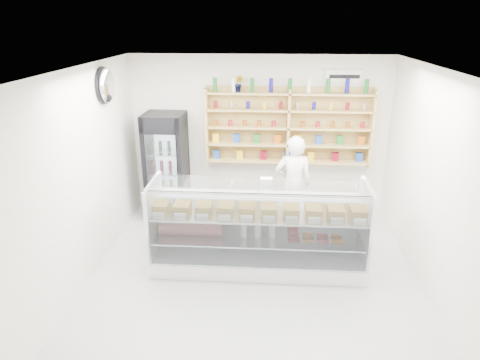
{
  "coord_description": "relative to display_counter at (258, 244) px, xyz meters",
  "views": [
    {
      "loc": [
        0.16,
        -4.87,
        3.36
      ],
      "look_at": [
        -0.23,
        0.9,
        1.16
      ],
      "focal_mm": 32.0,
      "sensor_mm": 36.0,
      "label": 1
    }
  ],
  "objects": [
    {
      "name": "display_counter",
      "position": [
        0.0,
        0.0,
        0.0
      ],
      "size": [
        2.96,
        0.88,
        1.29
      ],
      "color": "white",
      "rests_on": "floor"
    },
    {
      "name": "room",
      "position": [
        -0.05,
        -0.47,
        1.04
      ],
      "size": [
        5.0,
        5.0,
        5.0
      ],
      "color": "#A7A7AC",
      "rests_on": "ground"
    },
    {
      "name": "shop_worker",
      "position": [
        0.53,
        1.17,
        0.46
      ],
      "size": [
        0.62,
        0.43,
        1.64
      ],
      "primitive_type": "imported",
      "rotation": [
        0.0,
        0.0,
        3.2
      ],
      "color": "white",
      "rests_on": "floor"
    },
    {
      "name": "potted_plant",
      "position": [
        -0.4,
        1.87,
        1.98
      ],
      "size": [
        0.17,
        0.15,
        0.28
      ],
      "primitive_type": "imported",
      "rotation": [
        0.0,
        0.0,
        -0.19
      ],
      "color": "#1E6626",
      "rests_on": "wall_shelving"
    },
    {
      "name": "drinks_cooler",
      "position": [
        -1.64,
        1.58,
        0.58
      ],
      "size": [
        0.69,
        0.67,
        1.87
      ],
      "rotation": [
        0.0,
        0.0,
        -0.02
      ],
      "color": "black",
      "rests_on": "floor"
    },
    {
      "name": "wall_sign",
      "position": [
        1.35,
        2.0,
        2.09
      ],
      "size": [
        0.62,
        0.03,
        0.2
      ],
      "primitive_type": "cube",
      "color": "white",
      "rests_on": "back_wall"
    },
    {
      "name": "security_mirror",
      "position": [
        -2.22,
        0.73,
        2.09
      ],
      "size": [
        0.15,
        0.5,
        0.5
      ],
      "primitive_type": "ellipsoid",
      "color": "silver",
      "rests_on": "left_wall"
    },
    {
      "name": "wall_shelving",
      "position": [
        0.45,
        1.87,
        1.24
      ],
      "size": [
        2.84,
        0.28,
        1.33
      ],
      "color": "tan",
      "rests_on": "back_wall"
    }
  ]
}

